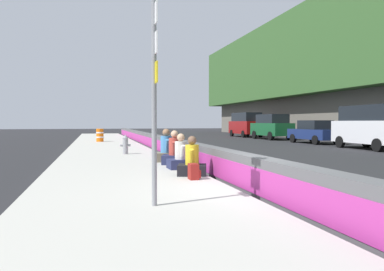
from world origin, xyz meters
name	(u,v)px	position (x,y,z in m)	size (l,w,h in m)	color
ground_plane	(256,195)	(0.00, 0.00, 0.00)	(160.00, 160.00, 0.00)	#232326
sidewalk_strip	(135,198)	(0.00, 2.65, 0.07)	(80.00, 4.40, 0.14)	#B5B2A8
jersey_barrier	(256,176)	(0.00, 0.00, 0.42)	(76.00, 0.45, 0.85)	#545456
route_sign_post	(154,85)	(-1.07, 2.41, 2.23)	(0.44, 0.09, 3.60)	gray
fire_hydrant	(125,144)	(9.47, 2.05, 0.59)	(0.26, 0.46, 0.88)	gray
seated_person_foreground	(192,163)	(2.31, 0.84, 0.48)	(0.86, 0.93, 1.08)	black
seated_person_middle	(181,158)	(3.78, 0.81, 0.48)	(0.70, 0.81, 1.10)	#23284C
seated_person_rear	(175,154)	(5.01, 0.74, 0.50)	(0.93, 1.01, 1.16)	#23284C
seated_person_far	(166,151)	(5.98, 0.85, 0.52)	(0.79, 0.91, 1.20)	#706651
backpack	(194,172)	(1.58, 0.98, 0.33)	(0.32, 0.28, 0.40)	maroon
construction_barrel	(100,135)	(20.57, 3.00, 0.62)	(0.54, 0.54, 0.95)	orange
parked_car_third	(372,126)	(10.55, -12.18, 1.35)	(5.17, 2.26, 2.56)	silver
parked_car_fourth	(314,132)	(16.62, -12.34, 0.86)	(4.55, 2.04, 1.71)	navy
parked_car_midline	(272,126)	(23.10, -12.18, 1.18)	(4.85, 2.17, 2.28)	#145128
parked_car_far	(246,124)	(28.94, -12.17, 1.35)	(5.10, 2.10, 2.56)	maroon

